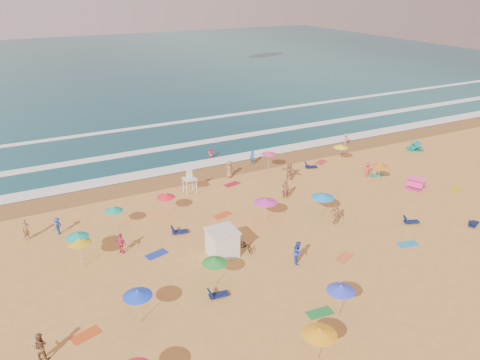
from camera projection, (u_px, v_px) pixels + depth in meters
name	position (u px, v px, depth m)	size (l,w,h in m)	color
ground	(260.00, 223.00, 40.51)	(220.00, 220.00, 0.00)	gold
ocean	(83.00, 69.00, 109.10)	(220.00, 140.00, 0.18)	#0C4756
wet_sand	(203.00, 173.00, 50.71)	(220.00, 220.00, 0.00)	olive
surf_foam	(175.00, 148.00, 57.88)	(200.00, 18.70, 0.05)	white
cabana	(222.00, 243.00, 35.44)	(2.00, 2.00, 2.00)	silver
cabana_roof	(222.00, 231.00, 35.02)	(2.20, 2.20, 0.12)	silver
bicycle	(246.00, 246.00, 36.22)	(0.56, 1.59, 0.84)	black
lifeguard_stand	(190.00, 183.00, 45.64)	(1.20, 1.20, 2.10)	white
beach_umbrellas	(240.00, 223.00, 36.17)	(31.56, 26.85, 0.80)	#FF1A36
loungers	(362.00, 216.00, 41.31)	(50.13, 19.67, 0.34)	#101952
towels	(302.00, 222.00, 40.64)	(38.83, 22.76, 0.03)	#D34C1A
popup_tents	(416.00, 162.00, 52.31)	(11.22, 10.72, 1.20)	#E63389
beachgoers	(208.00, 205.00, 41.80)	(49.46, 25.58, 2.13)	brown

